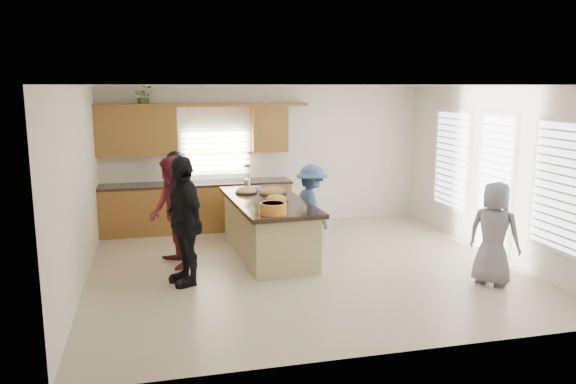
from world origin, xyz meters
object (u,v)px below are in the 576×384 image
object	(u,v)px
woman_left_mid	(173,212)
woman_right_front	(494,233)
woman_left_back	(174,193)
woman_right_back	(311,208)
woman_left_front	(184,221)
salad_bowl	(273,208)
island	(268,228)

from	to	relation	value
woman_left_mid	woman_right_front	size ratio (longest dim) A/B	1.18
woman_left_back	woman_right_back	bearing A→B (deg)	28.35
woman_left_front	woman_right_back	size ratio (longest dim) A/B	1.24
woman_right_front	woman_right_back	bearing A→B (deg)	3.86
woman_left_mid	woman_right_front	bearing A→B (deg)	53.56
woman_left_back	woman_right_front	bearing A→B (deg)	22.83
woman_left_back	woman_right_back	distance (m)	2.80
woman_left_mid	woman_right_front	distance (m)	4.75
woman_left_back	woman_left_mid	distance (m)	2.10
woman_left_back	salad_bowl	bearing A→B (deg)	-0.15
island	woman_right_front	distance (m)	3.55
woman_left_mid	woman_right_back	size ratio (longest dim) A/B	1.18
woman_left_front	woman_right_front	world-z (taller)	woman_left_front
woman_left_mid	woman_left_front	bearing A→B (deg)	-4.34
salad_bowl	woman_right_front	xyz separation A→B (m)	(2.96, -1.06, -0.30)
woman_right_back	woman_right_front	xyz separation A→B (m)	(2.03, -2.25, 0.00)
island	woman_left_mid	distance (m)	1.64
salad_bowl	woman_left_mid	distance (m)	1.63
woman_left_front	woman_right_front	distance (m)	4.38
woman_left_back	woman_left_mid	xyz separation A→B (m)	(-0.11, -2.10, 0.08)
woman_left_mid	salad_bowl	bearing A→B (deg)	47.18
woman_left_front	salad_bowl	bearing A→B (deg)	72.00
island	woman_left_back	size ratio (longest dim) A/B	1.74
island	woman_left_back	xyz separation A→B (m)	(-1.44, 1.82, 0.34)
woman_right_back	woman_right_front	size ratio (longest dim) A/B	1.00
woman_right_back	woman_right_front	world-z (taller)	woman_right_front
island	woman_right_back	xyz separation A→B (m)	(0.78, 0.11, 0.29)
woman_left_front	woman_right_back	xyz separation A→B (m)	(2.22, 1.19, -0.18)
woman_right_front	woman_left_front	bearing A→B (deg)	37.77
woman_left_mid	woman_left_front	distance (m)	0.80
woman_left_back	woman_right_front	world-z (taller)	woman_left_back
woman_left_front	woman_right_back	world-z (taller)	woman_left_front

